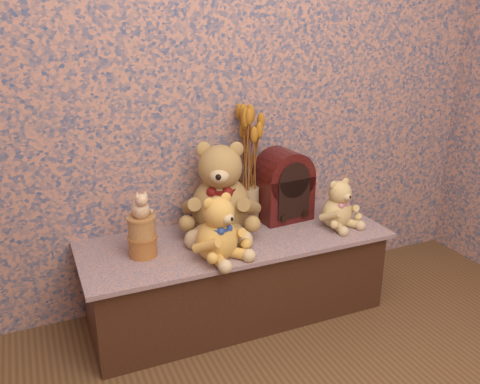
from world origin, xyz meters
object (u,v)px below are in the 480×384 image
(teddy_medium, at_px, (217,224))
(biscuit_tin_lower, at_px, (143,246))
(ceramic_vase, at_px, (248,205))
(teddy_large, at_px, (221,184))
(cat_figurine, at_px, (140,203))
(cathedral_radio, at_px, (283,184))
(teddy_small, at_px, (338,201))

(teddy_medium, relative_size, biscuit_tin_lower, 2.49)
(ceramic_vase, bearing_deg, teddy_large, -165.53)
(cat_figurine, bearing_deg, cathedral_radio, 7.39)
(teddy_small, relative_size, cat_figurine, 2.02)
(teddy_small, distance_m, cat_figurine, 0.95)
(teddy_large, bearing_deg, cat_figurine, -139.35)
(teddy_medium, xyz_separation_m, ceramic_vase, (0.28, 0.29, -0.06))
(teddy_medium, distance_m, cathedral_radio, 0.54)
(teddy_large, bearing_deg, ceramic_vase, 39.24)
(teddy_small, bearing_deg, teddy_medium, 175.68)
(teddy_small, height_order, ceramic_vase, teddy_small)
(teddy_medium, xyz_separation_m, cathedral_radio, (0.46, 0.27, 0.03))
(cat_figurine, bearing_deg, teddy_medium, -28.50)
(cathedral_radio, relative_size, biscuit_tin_lower, 2.94)
(ceramic_vase, bearing_deg, teddy_small, -29.02)
(biscuit_tin_lower, bearing_deg, cat_figurine, 0.00)
(teddy_small, bearing_deg, teddy_large, 150.99)
(teddy_small, bearing_deg, ceramic_vase, 139.41)
(ceramic_vase, xyz_separation_m, biscuit_tin_lower, (-0.56, -0.16, -0.05))
(cat_figurine, bearing_deg, biscuit_tin_lower, 0.00)
(ceramic_vase, xyz_separation_m, cat_figurine, (-0.56, -0.16, 0.15))
(teddy_medium, xyz_separation_m, teddy_small, (0.66, 0.08, -0.02))
(teddy_medium, bearing_deg, cathedral_radio, 9.48)
(teddy_small, distance_m, cathedral_radio, 0.28)
(teddy_medium, distance_m, teddy_small, 0.66)
(cathedral_radio, height_order, ceramic_vase, cathedral_radio)
(cathedral_radio, bearing_deg, ceramic_vase, 169.00)
(teddy_small, height_order, cat_figurine, cat_figurine)
(teddy_medium, bearing_deg, cat_figurine, 133.21)
(teddy_large, xyz_separation_m, teddy_medium, (-0.12, -0.25, -0.08))
(teddy_large, distance_m, cathedral_radio, 0.35)
(biscuit_tin_lower, xyz_separation_m, cat_figurine, (0.00, 0.00, 0.20))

